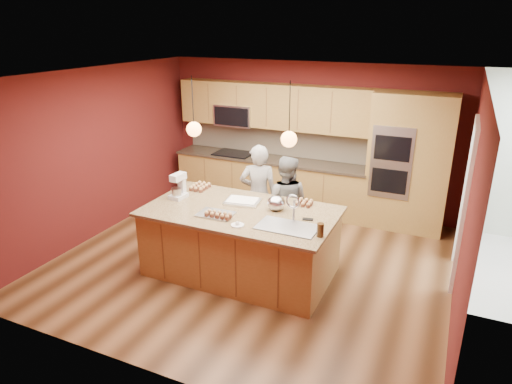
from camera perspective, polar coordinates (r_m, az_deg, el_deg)
The scene contains 24 objects.
floor at distance 6.86m, azimuth -0.47°, elevation -8.65°, with size 5.50×5.50×0.00m, color #402613.
ceiling at distance 6.03m, azimuth -0.55°, elevation 14.40°, with size 5.50×5.50×0.00m, color white.
wall_back at distance 8.56m, azimuth 6.58°, elevation 6.89°, with size 5.50×5.50×0.00m, color #4F1413.
wall_front at distance 4.35m, azimuth -14.58°, elevation -7.40°, with size 5.50×5.50×0.00m, color #4F1413.
wall_left at distance 7.83m, azimuth -19.17°, elevation 4.61°, with size 5.00×5.00×0.00m, color #4F1413.
wall_right at distance 5.79m, azimuth 25.03°, elevation -1.59°, with size 5.00×5.00×0.00m, color #4F1413.
cabinet_run at distance 8.65m, azimuth 1.66°, elevation 4.66°, with size 3.74×0.64×2.30m.
oven_column at distance 7.97m, azimuth 18.54°, elevation 3.45°, with size 1.30×0.62×2.30m.
doorway_trim at distance 6.65m, azimuth 24.55°, elevation -1.59°, with size 0.08×1.11×2.20m, color silver, non-canonical shape.
pendant_left at distance 6.18m, azimuth -7.76°, elevation 7.82°, with size 0.20×0.20×0.80m.
pendant_right at distance 5.60m, azimuth 4.13°, elevation 6.64°, with size 0.20×0.20×0.80m.
island at distance 6.36m, azimuth -1.82°, elevation -6.16°, with size 2.59×1.45×1.33m.
person_left at distance 7.12m, azimuth 0.31°, elevation -0.37°, with size 0.59×0.39×1.61m, color black.
person_right at distance 6.98m, azimuth 3.67°, elevation -1.39°, with size 0.72×0.56×1.49m, color slate.
stand_mixer at distance 6.64m, azimuth -9.67°, elevation 0.56°, with size 0.21×0.28×0.36m.
sheet_cake at distance 6.41m, azimuth -1.73°, elevation -1.16°, with size 0.52×0.42×0.05m.
cooling_rack at distance 6.04m, azimuth -5.08°, elevation -2.77°, with size 0.46×0.33×0.02m, color #A6A9AD.
mixing_bowl at distance 6.14m, azimuth 2.55°, elevation -1.39°, with size 0.25×0.25×0.21m, color #BABCC2.
plate at distance 5.71m, azimuth -2.33°, elevation -4.15°, with size 0.17×0.17×0.01m, color white.
tumbler at distance 5.45m, azimuth 8.04°, elevation -4.72°, with size 0.08×0.08×0.17m, color #3C2611.
phone at distance 5.91m, azimuth 6.50°, elevation -3.40°, with size 0.14×0.07×0.01m, color black.
cupcakes_left at distance 6.99m, azimuth -7.03°, elevation 0.68°, with size 0.25×0.33×0.07m, color tan, non-canonical shape.
cupcakes_rack at distance 5.92m, azimuth -4.75°, elevation -2.82°, with size 0.38×0.15×0.07m, color tan, non-canonical shape.
cupcakes_right at distance 6.37m, azimuth 6.09°, elevation -1.33°, with size 0.23×0.23×0.07m, color tan, non-canonical shape.
Camera 1 is at (2.52, -5.44, 3.33)m, focal length 32.00 mm.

